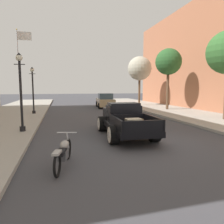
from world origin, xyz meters
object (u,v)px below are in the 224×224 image
street_lamp_near (21,86)px  street_tree_second (168,62)px  street_tree_third (140,69)px  motorcycle_parked (63,152)px  flagpole (20,59)px  car_background_tan (105,101)px  street_lamp_far (33,87)px  hotrod_truck_black (124,120)px

street_lamp_near → street_tree_second: 14.98m
street_lamp_near → street_tree_third: 18.14m
street_tree_third → motorcycle_parked: bearing=-117.0°
street_lamp_near → flagpole: flagpole is taller
street_tree_third → car_background_tan: bearing=-168.4°
street_lamp_far → car_background_tan: bearing=36.7°
motorcycle_parked → street_tree_second: bearing=51.7°
street_lamp_far → flagpole: size_ratio=0.42×
car_background_tan → street_lamp_near: (-6.96, -12.90, 1.62)m
street_lamp_near → flagpole: (-2.71, 17.07, 3.39)m
hotrod_truck_black → street_tree_third: bearing=66.4°
hotrod_truck_black → street_tree_third: street_tree_third is taller
hotrod_truck_black → street_tree_second: (7.46, 9.52, 4.04)m
car_background_tan → street_lamp_far: bearing=-143.3°
street_tree_third → street_tree_second: bearing=-81.8°
street_lamp_near → flagpole: 17.61m
car_background_tan → flagpole: 11.66m
street_tree_second → car_background_tan: bearing=138.6°
street_tree_third → street_lamp_far: bearing=-151.8°
street_lamp_far → flagpole: (-2.42, 9.57, 3.39)m
street_tree_second → street_tree_third: bearing=98.2°
car_background_tan → street_tree_third: 6.04m
flagpole → street_tree_third: 14.64m
street_lamp_far → street_tree_second: bearing=3.0°
car_background_tan → street_lamp_near: 14.75m
street_lamp_near → hotrod_truck_black: bearing=-15.6°
flagpole → street_tree_third: flagpole is taller
flagpole → street_lamp_far: bearing=-75.8°
street_lamp_near → flagpole: bearing=99.0°
flagpole → street_tree_third: bearing=-12.8°
street_tree_third → flagpole: bearing=167.2°
flagpole → street_tree_second: (15.05, -8.91, -0.98)m
motorcycle_parked → car_background_tan: bearing=74.3°
motorcycle_parked → street_tree_second: size_ratio=0.35×
motorcycle_parked → car_background_tan: 18.64m
hotrod_truck_black → street_lamp_near: 5.33m
hotrod_truck_black → street_lamp_far: street_lamp_far is taller
car_background_tan → street_tree_third: size_ratio=0.74×
hotrod_truck_black → street_lamp_near: size_ratio=1.29×
hotrod_truck_black → flagpole: size_ratio=0.54×
flagpole → street_tree_second: bearing=-30.6°
hotrod_truck_black → motorcycle_parked: hotrod_truck_black is taller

